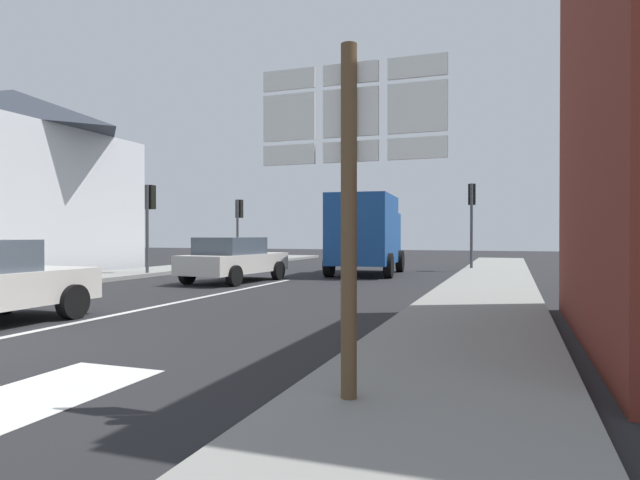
{
  "coord_description": "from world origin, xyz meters",
  "views": [
    {
      "loc": [
        7.23,
        -5.11,
        1.55
      ],
      "look_at": [
        2.51,
        8.21,
        1.42
      ],
      "focal_mm": 30.52,
      "sensor_mm": 36.0,
      "label": 1
    }
  ],
  "objects_px": {
    "sedan_far": "(234,259)",
    "traffic_light_near_left": "(150,209)",
    "traffic_light_far_right": "(472,206)",
    "route_sign_post": "(350,183)",
    "traffic_light_far_left": "(239,217)",
    "delivery_truck": "(366,232)"
  },
  "relations": [
    {
      "from": "traffic_light_far_right",
      "to": "sedan_far",
      "type": "bearing_deg",
      "value": -130.22
    },
    {
      "from": "traffic_light_far_right",
      "to": "route_sign_post",
      "type": "bearing_deg",
      "value": -89.11
    },
    {
      "from": "sedan_far",
      "to": "traffic_light_far_left",
      "type": "distance_m",
      "value": 9.39
    },
    {
      "from": "sedan_far",
      "to": "traffic_light_far_right",
      "type": "height_order",
      "value": "traffic_light_far_right"
    },
    {
      "from": "sedan_far",
      "to": "delivery_truck",
      "type": "height_order",
      "value": "delivery_truck"
    },
    {
      "from": "route_sign_post",
      "to": "traffic_light_near_left",
      "type": "bearing_deg",
      "value": 132.53
    },
    {
      "from": "sedan_far",
      "to": "traffic_light_near_left",
      "type": "distance_m",
      "value": 4.7
    },
    {
      "from": "traffic_light_near_left",
      "to": "traffic_light_far_right",
      "type": "height_order",
      "value": "traffic_light_far_right"
    },
    {
      "from": "delivery_truck",
      "to": "route_sign_post",
      "type": "distance_m",
      "value": 16.5
    },
    {
      "from": "traffic_light_far_right",
      "to": "traffic_light_far_left",
      "type": "bearing_deg",
      "value": -179.87
    },
    {
      "from": "route_sign_post",
      "to": "traffic_light_far_left",
      "type": "relative_size",
      "value": 0.97
    },
    {
      "from": "route_sign_post",
      "to": "traffic_light_far_right",
      "type": "distance_m",
      "value": 19.62
    },
    {
      "from": "traffic_light_far_left",
      "to": "traffic_light_far_right",
      "type": "bearing_deg",
      "value": 0.13
    },
    {
      "from": "sedan_far",
      "to": "traffic_light_far_right",
      "type": "relative_size",
      "value": 1.16
    },
    {
      "from": "sedan_far",
      "to": "traffic_light_far_right",
      "type": "distance_m",
      "value": 11.01
    },
    {
      "from": "sedan_far",
      "to": "traffic_light_near_left",
      "type": "bearing_deg",
      "value": 164.15
    },
    {
      "from": "traffic_light_near_left",
      "to": "traffic_light_far_left",
      "type": "relative_size",
      "value": 1.04
    },
    {
      "from": "traffic_light_far_right",
      "to": "traffic_light_near_left",
      "type": "bearing_deg",
      "value": -147.66
    },
    {
      "from": "route_sign_post",
      "to": "traffic_light_far_left",
      "type": "bearing_deg",
      "value": 120.4
    },
    {
      "from": "delivery_truck",
      "to": "traffic_light_far_right",
      "type": "distance_m",
      "value": 5.31
    },
    {
      "from": "traffic_light_near_left",
      "to": "traffic_light_far_left",
      "type": "height_order",
      "value": "traffic_light_near_left"
    },
    {
      "from": "route_sign_post",
      "to": "traffic_light_near_left",
      "type": "distance_m",
      "value": 17.0
    }
  ]
}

